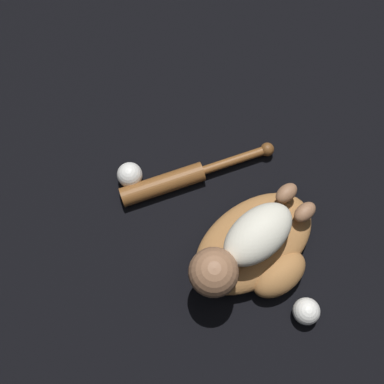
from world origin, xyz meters
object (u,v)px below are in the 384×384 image
(baseball, at_px, (130,175))
(baseball_spare, at_px, (306,311))
(baseball_bat, at_px, (180,178))
(baseball_glove, at_px, (258,248))
(baby_figure, at_px, (242,248))

(baseball, bearing_deg, baseball_spare, 89.93)
(baseball_bat, distance_m, baseball, 0.14)
(baseball_glove, bearing_deg, baseball_bat, -95.66)
(baseball_glove, relative_size, baseball_bat, 1.00)
(baby_figure, relative_size, baseball, 5.39)
(baseball_bat, bearing_deg, baseball_spare, 80.41)
(baseball_glove, relative_size, baseball_spare, 5.64)
(baseball_bat, xyz_separation_m, baseball_spare, (0.08, 0.47, 0.01))
(baseball_glove, height_order, baby_figure, baby_figure)
(baseball_glove, relative_size, baseball, 5.59)
(baby_figure, bearing_deg, baseball, -89.26)
(baseball_glove, xyz_separation_m, baseball_bat, (-0.03, -0.28, -0.02))
(baseball, distance_m, baseball_spare, 0.58)
(baby_figure, bearing_deg, baseball_glove, 150.62)
(baseball_spare, bearing_deg, baseball_bat, -99.59)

